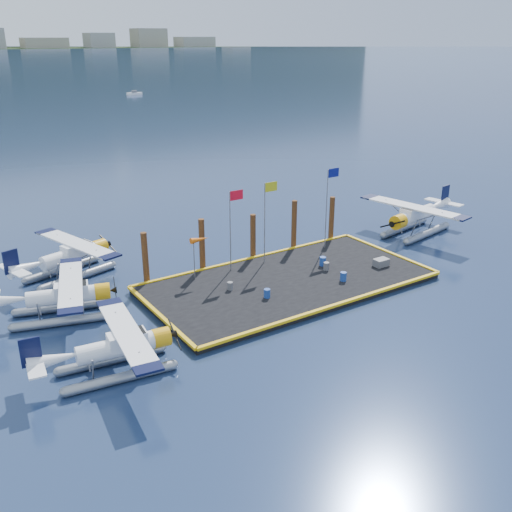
{
  "coord_description": "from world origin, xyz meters",
  "views": [
    {
      "loc": [
        -22.4,
        -29.89,
        16.61
      ],
      "look_at": [
        -1.45,
        2.0,
        1.88
      ],
      "focal_mm": 40.0,
      "sensor_mm": 36.0,
      "label": 1
    }
  ],
  "objects_px": {
    "drum_1": "(343,276)",
    "flagpole_red": "(233,218)",
    "flagpole_yellow": "(267,210)",
    "piling_0": "(145,260)",
    "windsock": "(199,240)",
    "seaplane_d": "(414,218)",
    "drum_2": "(326,266)",
    "piling_3": "(294,226)",
    "piling_4": "(332,220)",
    "drum_0": "(230,286)",
    "crate": "(381,262)",
    "seaplane_c": "(73,257)",
    "seaplane_a": "(121,349)",
    "seaplane_b": "(66,298)",
    "flagpole_blue": "(329,196)",
    "piling_1": "(202,246)",
    "drum_3": "(267,293)",
    "piling_2": "(253,238)",
    "drum_4": "(323,261)"
  },
  "relations": [
    {
      "from": "drum_4",
      "to": "piling_2",
      "type": "xyz_separation_m",
      "value": [
        -3.28,
        4.62,
        1.16
      ]
    },
    {
      "from": "drum_1",
      "to": "drum_4",
      "type": "relative_size",
      "value": 0.94
    },
    {
      "from": "seaplane_a",
      "to": "crate",
      "type": "relative_size",
      "value": 7.78
    },
    {
      "from": "flagpole_yellow",
      "to": "windsock",
      "type": "height_order",
      "value": "flagpole_yellow"
    },
    {
      "from": "drum_0",
      "to": "flagpole_yellow",
      "type": "height_order",
      "value": "flagpole_yellow"
    },
    {
      "from": "seaplane_b",
      "to": "piling_2",
      "type": "xyz_separation_m",
      "value": [
        15.12,
        1.86,
        0.53
      ]
    },
    {
      "from": "seaplane_a",
      "to": "seaplane_b",
      "type": "xyz_separation_m",
      "value": [
        -0.61,
        7.81,
        0.03
      ]
    },
    {
      "from": "flagpole_blue",
      "to": "seaplane_b",
      "type": "bearing_deg",
      "value": -179.29
    },
    {
      "from": "seaplane_c",
      "to": "seaplane_b",
      "type": "bearing_deg",
      "value": -36.05
    },
    {
      "from": "seaplane_c",
      "to": "seaplane_d",
      "type": "bearing_deg",
      "value": 59.13
    },
    {
      "from": "seaplane_a",
      "to": "flagpole_yellow",
      "type": "relative_size",
      "value": 1.4
    },
    {
      "from": "seaplane_c",
      "to": "piling_4",
      "type": "xyz_separation_m",
      "value": [
        20.7,
        -4.82,
        0.57
      ]
    },
    {
      "from": "piling_1",
      "to": "seaplane_d",
      "type": "bearing_deg",
      "value": -7.38
    },
    {
      "from": "windsock",
      "to": "drum_1",
      "type": "bearing_deg",
      "value": -36.5
    },
    {
      "from": "piling_1",
      "to": "piling_2",
      "type": "bearing_deg",
      "value": 0.0
    },
    {
      "from": "drum_0",
      "to": "crate",
      "type": "bearing_deg",
      "value": -12.25
    },
    {
      "from": "crate",
      "to": "seaplane_c",
      "type": "bearing_deg",
      "value": 148.7
    },
    {
      "from": "seaplane_d",
      "to": "drum_2",
      "type": "xyz_separation_m",
      "value": [
        -12.48,
        -2.87,
        -0.88
      ]
    },
    {
      "from": "drum_1",
      "to": "flagpole_red",
      "type": "height_order",
      "value": "flagpole_red"
    },
    {
      "from": "drum_0",
      "to": "piling_0",
      "type": "height_order",
      "value": "piling_0"
    },
    {
      "from": "drum_4",
      "to": "crate",
      "type": "xyz_separation_m",
      "value": [
        3.64,
        -2.49,
        -0.06
      ]
    },
    {
      "from": "seaplane_a",
      "to": "flagpole_yellow",
      "type": "distance_m",
      "value": 17.07
    },
    {
      "from": "seaplane_a",
      "to": "windsock",
      "type": "distance_m",
      "value": 12.22
    },
    {
      "from": "flagpole_blue",
      "to": "piling_0",
      "type": "xyz_separation_m",
      "value": [
        -15.2,
        1.6,
        -2.69
      ]
    },
    {
      "from": "flagpole_red",
      "to": "flagpole_blue",
      "type": "height_order",
      "value": "flagpole_blue"
    },
    {
      "from": "drum_0",
      "to": "flagpole_red",
      "type": "distance_m",
      "value": 5.17
    },
    {
      "from": "flagpole_blue",
      "to": "piling_3",
      "type": "bearing_deg",
      "value": 143.93
    },
    {
      "from": "seaplane_c",
      "to": "drum_3",
      "type": "bearing_deg",
      "value": 21.97
    },
    {
      "from": "piling_3",
      "to": "piling_4",
      "type": "height_order",
      "value": "piling_3"
    },
    {
      "from": "flagpole_red",
      "to": "piling_2",
      "type": "height_order",
      "value": "flagpole_red"
    },
    {
      "from": "drum_2",
      "to": "piling_2",
      "type": "relative_size",
      "value": 0.16
    },
    {
      "from": "flagpole_yellow",
      "to": "flagpole_blue",
      "type": "bearing_deg",
      "value": -0.0
    },
    {
      "from": "seaplane_b",
      "to": "flagpole_blue",
      "type": "bearing_deg",
      "value": 107.39
    },
    {
      "from": "seaplane_c",
      "to": "piling_1",
      "type": "relative_size",
      "value": 2.19
    },
    {
      "from": "piling_1",
      "to": "piling_3",
      "type": "distance_m",
      "value": 8.5
    },
    {
      "from": "drum_3",
      "to": "flagpole_blue",
      "type": "xyz_separation_m",
      "value": [
        9.63,
        5.39,
        3.99
      ]
    },
    {
      "from": "flagpole_yellow",
      "to": "flagpole_blue",
      "type": "relative_size",
      "value": 0.95
    },
    {
      "from": "drum_0",
      "to": "flagpole_red",
      "type": "relative_size",
      "value": 0.09
    },
    {
      "from": "drum_2",
      "to": "flagpole_blue",
      "type": "xyz_separation_m",
      "value": [
        3.26,
        3.85,
        3.99
      ]
    },
    {
      "from": "flagpole_yellow",
      "to": "seaplane_c",
      "type": "bearing_deg",
      "value": 153.54
    },
    {
      "from": "crate",
      "to": "windsock",
      "type": "relative_size",
      "value": 0.36
    },
    {
      "from": "seaplane_c",
      "to": "drum_1",
      "type": "height_order",
      "value": "seaplane_c"
    },
    {
      "from": "seaplane_c",
      "to": "piling_0",
      "type": "height_order",
      "value": "piling_0"
    },
    {
      "from": "flagpole_yellow",
      "to": "drum_1",
      "type": "bearing_deg",
      "value": -67.9
    },
    {
      "from": "drum_1",
      "to": "flagpole_yellow",
      "type": "bearing_deg",
      "value": 112.1
    },
    {
      "from": "drum_1",
      "to": "crate",
      "type": "distance_m",
      "value": 4.29
    },
    {
      "from": "drum_1",
      "to": "piling_4",
      "type": "distance_m",
      "value": 9.42
    },
    {
      "from": "flagpole_yellow",
      "to": "piling_0",
      "type": "distance_m",
      "value": 9.67
    },
    {
      "from": "flagpole_red",
      "to": "drum_2",
      "type": "bearing_deg",
      "value": -33.87
    },
    {
      "from": "seaplane_d",
      "to": "drum_2",
      "type": "distance_m",
      "value": 12.84
    }
  ]
}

